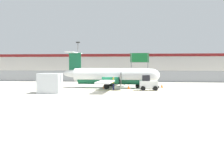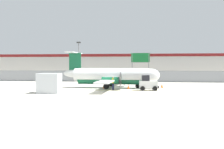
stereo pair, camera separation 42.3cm
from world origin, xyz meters
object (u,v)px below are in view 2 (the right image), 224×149
apron_light_pole (79,59)px  parked_car_0 (67,75)px  baggage_tug (148,83)px  traffic_cone_far_left (162,85)px  parked_car_1 (99,75)px  traffic_cone_near_right (128,87)px  parked_car_2 (136,76)px  commuter_airplane (113,76)px  traffic_cone_near_left (104,86)px  cargo_container (49,83)px  highway_sign (140,60)px  ground_crew_worker (113,82)px  parked_car_3 (174,75)px

apron_light_pole → parked_car_0: bearing=113.8°
baggage_tug → traffic_cone_far_left: bearing=57.9°
parked_car_1 → traffic_cone_near_right: bearing=-78.6°
traffic_cone_far_left → parked_car_2: parked_car_2 is taller
commuter_airplane → traffic_cone_near_left: bearing=-144.7°
commuter_airplane → parked_car_0: size_ratio=3.72×
cargo_container → parked_car_2: cargo_container is taller
commuter_airplane → apron_light_pole: size_ratio=2.21×
traffic_cone_near_left → traffic_cone_near_right: (3.31, -0.64, 0.00)m
traffic_cone_far_left → traffic_cone_near_left: bearing=-168.1°
parked_car_2 → highway_sign: highway_sign is taller
traffic_cone_near_right → parked_car_1: (-8.13, 25.35, 0.58)m
traffic_cone_far_left → parked_car_1: bearing=118.8°
cargo_container → parked_car_1: 31.04m
cargo_container → apron_light_pole: 16.74m
baggage_tug → ground_crew_worker: size_ratio=1.41×
traffic_cone_far_left → highway_sign: (-2.92, 13.81, 3.83)m
traffic_cone_near_left → traffic_cone_near_right: 3.37m
apron_light_pole → cargo_container: bearing=-87.6°
traffic_cone_near_left → baggage_tug: bearing=-20.4°
parked_car_2 → highway_sign: bearing=96.5°
traffic_cone_near_left → traffic_cone_far_left: (7.85, 1.66, 0.00)m
traffic_cone_near_right → parked_car_2: parked_car_2 is taller
cargo_container → parked_car_0: size_ratio=0.58×
parked_car_3 → baggage_tug: bearing=-99.7°
ground_crew_worker → traffic_cone_far_left: ground_crew_worker is taller
traffic_cone_near_left → parked_car_2: size_ratio=0.15×
commuter_airplane → parked_car_3: size_ratio=3.72×
parked_car_2 → baggage_tug: bearing=91.5°
traffic_cone_near_left → parked_car_2: (4.02, 20.98, 0.58)m
traffic_cone_near_left → parked_car_0: parked_car_0 is taller
parked_car_1 → apron_light_pole: bearing=-100.9°
baggage_tug → parked_car_0: size_ratio=0.56×
parked_car_0 → cargo_container: bearing=-81.2°
traffic_cone_near_left → apron_light_pole: apron_light_pole is taller
traffic_cone_near_right → commuter_airplane: bearing=147.9°
parked_car_0 → apron_light_pole: 16.33m
apron_light_pole → parked_car_2: bearing=47.5°
parked_car_1 → commuter_airplane: bearing=-82.5°
parked_car_1 → parked_car_2: 9.59m
commuter_airplane → apron_light_pole: apron_light_pole is taller
cargo_container → parked_car_1: bearing=86.5°
parked_car_3 → highway_sign: 13.20m
parked_car_2 → highway_sign: (0.91, -5.52, 3.24)m
baggage_tug → parked_car_2: bearing=90.6°
traffic_cone_near_right → apron_light_pole: apron_light_pole is taller
parked_car_0 → parked_car_3: 25.08m
traffic_cone_near_left → parked_car_0: 27.66m
commuter_airplane → parked_car_0: commuter_airplane is taller
traffic_cone_near_right → parked_car_2: size_ratio=0.15×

